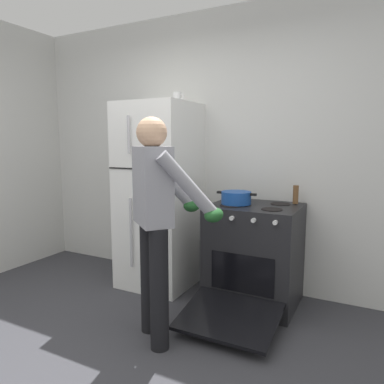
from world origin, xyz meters
TOP-DOWN VIEW (x-y plane):
  - kitchen_wall_back at (0.00, 1.95)m, footprint 6.00×0.10m
  - refrigerator at (-0.45, 1.57)m, footprint 0.68×0.72m
  - stove_range at (0.54, 1.55)m, footprint 0.76×1.20m
  - person_cook at (0.11, 0.67)m, footprint 0.66×0.70m
  - red_pot at (0.38, 1.52)m, footprint 0.36×0.26m
  - coffee_mug at (-0.26, 1.62)m, footprint 0.11×0.08m
  - pepper_mill at (0.84, 1.77)m, footprint 0.05×0.05m

SIDE VIEW (x-z plane):
  - stove_range at x=0.54m, z-range -0.01..0.88m
  - refrigerator at x=-0.45m, z-range 0.00..1.80m
  - red_pot at x=0.38m, z-range 0.89..1.00m
  - person_cook at x=0.11m, z-range 0.15..1.75m
  - pepper_mill at x=0.84m, z-range 0.89..1.05m
  - kitchen_wall_back at x=0.00m, z-range 0.00..2.70m
  - coffee_mug at x=-0.26m, z-range 1.80..1.90m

